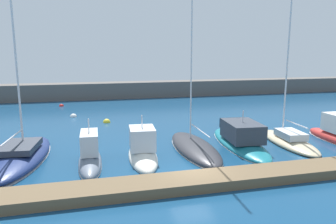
{
  "coord_description": "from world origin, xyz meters",
  "views": [
    {
      "loc": [
        -6.0,
        -17.73,
        7.55
      ],
      "look_at": [
        -0.13,
        5.73,
        2.98
      ],
      "focal_mm": 34.28,
      "sensor_mm": 36.0,
      "label": 1
    }
  ],
  "objects": [
    {
      "name": "ground_plane",
      "position": [
        0.0,
        0.0,
        0.0
      ],
      "size": [
        120.0,
        120.0,
        0.0
      ],
      "primitive_type": "plane",
      "color": "navy"
    },
    {
      "name": "mooring_buoy_red",
      "position": [
        -9.76,
        28.89,
        0.0
      ],
      "size": [
        0.65,
        0.65,
        0.65
      ],
      "primitive_type": "sphere",
      "color": "red",
      "rests_on": "ground_plane"
    },
    {
      "name": "motorboat_teal_sixth",
      "position": [
        5.81,
        5.28,
        0.54
      ],
      "size": [
        3.68,
        10.22,
        3.28
      ],
      "rotation": [
        0.0,
        0.0,
        1.49
      ],
      "color": "#19707F",
      "rests_on": "ground_plane"
    },
    {
      "name": "dock_pier",
      "position": [
        0.0,
        -1.48,
        0.29
      ],
      "size": [
        34.47,
        2.2,
        0.58
      ],
      "primitive_type": "cube",
      "color": "brown",
      "rests_on": "ground_plane"
    },
    {
      "name": "sailboat_sand_seventh",
      "position": [
        9.99,
        4.74,
        0.27
      ],
      "size": [
        3.17,
        8.13,
        12.93
      ],
      "rotation": [
        0.0,
        0.0,
        1.49
      ],
      "color": "beige",
      "rests_on": "ground_plane"
    },
    {
      "name": "motorboat_slate_third",
      "position": [
        -6.09,
        3.66,
        0.6
      ],
      "size": [
        1.67,
        6.17,
        3.36
      ],
      "rotation": [
        0.0,
        0.0,
        1.55
      ],
      "color": "slate",
      "rests_on": "ground_plane"
    },
    {
      "name": "breakwater_seawall",
      "position": [
        0.0,
        35.37,
        1.29
      ],
      "size": [
        108.0,
        3.42,
        2.58
      ],
      "primitive_type": "cube",
      "color": "#5B5651",
      "rests_on": "ground_plane"
    },
    {
      "name": "mooring_buoy_yellow",
      "position": [
        -4.22,
        16.7,
        0.0
      ],
      "size": [
        0.8,
        0.8,
        0.8
      ],
      "primitive_type": "sphere",
      "color": "yellow",
      "rests_on": "ground_plane"
    },
    {
      "name": "mooring_buoy_white",
      "position": [
        -7.83,
        20.7,
        0.0
      ],
      "size": [
        0.77,
        0.77,
        0.77
      ],
      "primitive_type": "sphere",
      "color": "white",
      "rests_on": "ground_plane"
    },
    {
      "name": "motorboat_ivory_fourth",
      "position": [
        -2.4,
        4.17,
        0.55
      ],
      "size": [
        2.5,
        6.75,
        3.54
      ],
      "rotation": [
        0.0,
        0.0,
        1.5
      ],
      "color": "silver",
      "rests_on": "ground_plane"
    },
    {
      "name": "sailboat_charcoal_fifth",
      "position": [
        1.82,
        4.99,
        0.26
      ],
      "size": [
        2.89,
        9.26,
        18.28
      ],
      "rotation": [
        0.0,
        0.0,
        1.56
      ],
      "color": "#2D2D33",
      "rests_on": "ground_plane"
    },
    {
      "name": "sailboat_navy_second",
      "position": [
        -10.83,
        5.68,
        0.38
      ],
      "size": [
        4.41,
        10.56,
        18.7
      ],
      "rotation": [
        0.0,
        0.0,
        1.46
      ],
      "color": "navy",
      "rests_on": "ground_plane"
    }
  ]
}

